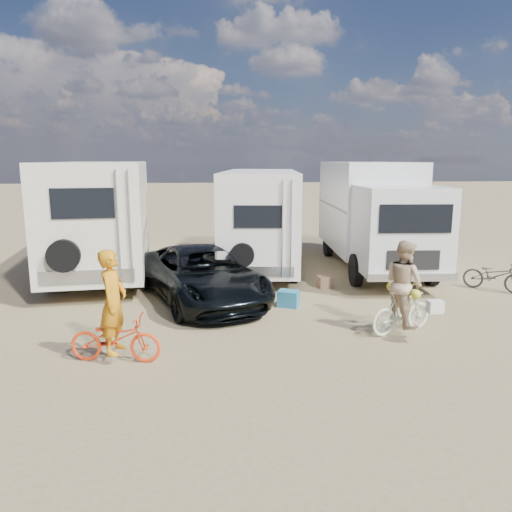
{
  "coord_description": "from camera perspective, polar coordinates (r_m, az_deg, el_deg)",
  "views": [
    {
      "loc": [
        -1.73,
        -8.79,
        3.57
      ],
      "look_at": [
        -0.51,
        2.66,
        1.3
      ],
      "focal_mm": 34.33,
      "sensor_mm": 36.0,
      "label": 1
    }
  ],
  "objects": [
    {
      "name": "rider_woman",
      "position": [
        10.57,
        16.76,
        -3.98
      ],
      "size": [
        0.95,
        1.06,
        1.79
      ],
      "primitive_type": "imported",
      "rotation": [
        0.0,
        0.0,
        1.95
      ],
      "color": "tan",
      "rests_on": "ground"
    },
    {
      "name": "rv_left",
      "position": [
        16.69,
        -17.3,
        4.39
      ],
      "size": [
        3.43,
        8.91,
        3.5
      ],
      "primitive_type": null,
      "rotation": [
        0.0,
        0.0,
        0.09
      ],
      "color": "white",
      "rests_on": "ground"
    },
    {
      "name": "bike_woman",
      "position": [
        10.69,
        16.64,
        -6.19
      ],
      "size": [
        1.61,
        0.99,
        0.94
      ],
      "primitive_type": "imported",
      "rotation": [
        0.0,
        0.0,
        1.95
      ],
      "color": "beige",
      "rests_on": "ground"
    },
    {
      "name": "rider_man",
      "position": [
        9.05,
        -16.23,
        -6.22
      ],
      "size": [
        0.56,
        0.75,
        1.87
      ],
      "primitive_type": "imported",
      "rotation": [
        0.0,
        0.0,
        1.39
      ],
      "color": "#C77911",
      "rests_on": "ground"
    },
    {
      "name": "bike_man",
      "position": [
        9.21,
        -16.06,
        -9.21
      ],
      "size": [
        1.72,
        0.86,
        0.87
      ],
      "primitive_type": "imported",
      "rotation": [
        0.0,
        0.0,
        1.39
      ],
      "color": "red",
      "rests_on": "ground"
    },
    {
      "name": "dark_suv",
      "position": [
        12.56,
        -6.33,
        -2.18
      ],
      "size": [
        3.8,
        5.44,
        1.38
      ],
      "primitive_type": "imported",
      "rotation": [
        0.0,
        0.0,
        0.34
      ],
      "color": "black",
      "rests_on": "ground"
    },
    {
      "name": "crate",
      "position": [
        14.05,
        8.04,
        -3.01
      ],
      "size": [
        0.44,
        0.44,
        0.32
      ],
      "primitive_type": "cube",
      "rotation": [
        0.0,
        0.0,
        0.11
      ],
      "color": "#86654A",
      "rests_on": "ground"
    },
    {
      "name": "cooler",
      "position": [
        12.14,
        3.8,
        -4.97
      ],
      "size": [
        0.61,
        0.54,
        0.4
      ],
      "primitive_type": "cube",
      "rotation": [
        0.0,
        0.0,
        -0.43
      ],
      "color": "#246A8E",
      "rests_on": "ground"
    },
    {
      "name": "ground",
      "position": [
        9.64,
        4.79,
        -10.61
      ],
      "size": [
        140.0,
        140.0,
        0.0
      ],
      "primitive_type": "plane",
      "color": "#937E57",
      "rests_on": "ground"
    },
    {
      "name": "bike_parked",
      "position": [
        15.03,
        26.0,
        -2.06
      ],
      "size": [
        1.57,
        1.54,
        0.86
      ],
      "primitive_type": "imported",
      "rotation": [
        0.0,
        0.0,
        0.81
      ],
      "color": "#2A2D2A",
      "rests_on": "ground"
    },
    {
      "name": "box_truck",
      "position": [
        16.51,
        13.68,
        4.49
      ],
      "size": [
        3.01,
        7.63,
        3.49
      ],
      "primitive_type": null,
      "rotation": [
        0.0,
        0.0,
        -0.07
      ],
      "color": "silver",
      "rests_on": "ground"
    },
    {
      "name": "rv_main",
      "position": [
        16.2,
        0.54,
        4.19
      ],
      "size": [
        3.17,
        6.94,
        3.21
      ],
      "primitive_type": null,
      "rotation": [
        0.0,
        0.0,
        -0.14
      ],
      "color": "silver",
      "rests_on": "ground"
    }
  ]
}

